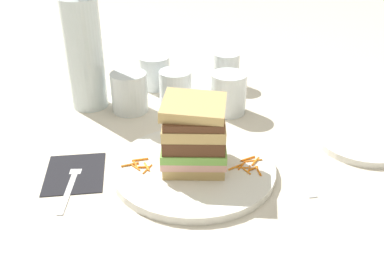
{
  "coord_description": "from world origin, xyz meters",
  "views": [
    {
      "loc": [
        -0.08,
        -0.66,
        0.44
      ],
      "look_at": [
        -0.01,
        0.01,
        0.05
      ],
      "focal_mm": 41.32,
      "sensor_mm": 36.0,
      "label": 1
    }
  ],
  "objects_px": {
    "napkin_dark": "(75,174)",
    "water_bottle": "(84,47)",
    "fork": "(72,180)",
    "empty_tumbler_3": "(129,92)",
    "side_plate": "(362,141)",
    "knife": "(291,166)",
    "sandwich": "(194,136)",
    "empty_tumbler_0": "(175,86)",
    "empty_tumbler_1": "(226,70)",
    "main_plate": "(194,169)",
    "juice_glass": "(228,95)",
    "empty_tumbler_2": "(155,72)"
  },
  "relations": [
    {
      "from": "main_plate",
      "to": "napkin_dark",
      "type": "bearing_deg",
      "value": 176.21
    },
    {
      "from": "juice_glass",
      "to": "water_bottle",
      "type": "relative_size",
      "value": 0.3
    },
    {
      "from": "empty_tumbler_1",
      "to": "empty_tumbler_2",
      "type": "bearing_deg",
      "value": 177.65
    },
    {
      "from": "main_plate",
      "to": "juice_glass",
      "type": "relative_size",
      "value": 3.18
    },
    {
      "from": "knife",
      "to": "main_plate",
      "type": "bearing_deg",
      "value": 179.82
    },
    {
      "from": "water_bottle",
      "to": "empty_tumbler_0",
      "type": "bearing_deg",
      "value": 2.04
    },
    {
      "from": "empty_tumbler_1",
      "to": "side_plate",
      "type": "height_order",
      "value": "empty_tumbler_1"
    },
    {
      "from": "fork",
      "to": "side_plate",
      "type": "distance_m",
      "value": 0.55
    },
    {
      "from": "empty_tumbler_2",
      "to": "empty_tumbler_3",
      "type": "height_order",
      "value": "empty_tumbler_3"
    },
    {
      "from": "knife",
      "to": "empty_tumbler_3",
      "type": "height_order",
      "value": "empty_tumbler_3"
    },
    {
      "from": "napkin_dark",
      "to": "empty_tumbler_1",
      "type": "xyz_separation_m",
      "value": [
        0.33,
        0.37,
        0.04
      ]
    },
    {
      "from": "water_bottle",
      "to": "side_plate",
      "type": "relative_size",
      "value": 1.73
    },
    {
      "from": "knife",
      "to": "water_bottle",
      "type": "height_order",
      "value": "water_bottle"
    },
    {
      "from": "juice_glass",
      "to": "empty_tumbler_3",
      "type": "xyz_separation_m",
      "value": [
        -0.22,
        0.03,
        0.0
      ]
    },
    {
      "from": "knife",
      "to": "side_plate",
      "type": "bearing_deg",
      "value": 21.09
    },
    {
      "from": "water_bottle",
      "to": "empty_tumbler_0",
      "type": "distance_m",
      "value": 0.22
    },
    {
      "from": "knife",
      "to": "empty_tumbler_0",
      "type": "bearing_deg",
      "value": 121.37
    },
    {
      "from": "fork",
      "to": "water_bottle",
      "type": "distance_m",
      "value": 0.33
    },
    {
      "from": "fork",
      "to": "empty_tumbler_3",
      "type": "relative_size",
      "value": 1.89
    },
    {
      "from": "main_plate",
      "to": "water_bottle",
      "type": "bearing_deg",
      "value": 124.78
    },
    {
      "from": "water_bottle",
      "to": "side_plate",
      "type": "xyz_separation_m",
      "value": [
        0.54,
        -0.23,
        -0.13
      ]
    },
    {
      "from": "fork",
      "to": "juice_glass",
      "type": "bearing_deg",
      "value": 37.54
    },
    {
      "from": "empty_tumbler_0",
      "to": "juice_glass",
      "type": "bearing_deg",
      "value": -33.28
    },
    {
      "from": "juice_glass",
      "to": "empty_tumbler_0",
      "type": "distance_m",
      "value": 0.13
    },
    {
      "from": "water_bottle",
      "to": "empty_tumbler_3",
      "type": "relative_size",
      "value": 3.45
    },
    {
      "from": "empty_tumbler_0",
      "to": "empty_tumbler_1",
      "type": "distance_m",
      "value": 0.15
    },
    {
      "from": "main_plate",
      "to": "napkin_dark",
      "type": "relative_size",
      "value": 2.29
    },
    {
      "from": "main_plate",
      "to": "empty_tumbler_0",
      "type": "height_order",
      "value": "empty_tumbler_0"
    },
    {
      "from": "knife",
      "to": "side_plate",
      "type": "relative_size",
      "value": 1.14
    },
    {
      "from": "side_plate",
      "to": "fork",
      "type": "bearing_deg",
      "value": -172.67
    },
    {
      "from": "knife",
      "to": "juice_glass",
      "type": "relative_size",
      "value": 2.23
    },
    {
      "from": "main_plate",
      "to": "empty_tumbler_1",
      "type": "distance_m",
      "value": 0.4
    },
    {
      "from": "empty_tumbler_1",
      "to": "side_plate",
      "type": "relative_size",
      "value": 0.47
    },
    {
      "from": "empty_tumbler_1",
      "to": "empty_tumbler_0",
      "type": "bearing_deg",
      "value": -149.35
    },
    {
      "from": "sandwich",
      "to": "fork",
      "type": "relative_size",
      "value": 0.74
    },
    {
      "from": "empty_tumbler_1",
      "to": "empty_tumbler_3",
      "type": "xyz_separation_m",
      "value": [
        -0.24,
        -0.12,
        0.0
      ]
    },
    {
      "from": "empty_tumbler_3",
      "to": "napkin_dark",
      "type": "bearing_deg",
      "value": -110.78
    },
    {
      "from": "napkin_dark",
      "to": "water_bottle",
      "type": "xyz_separation_m",
      "value": [
        0.0,
        0.28,
        0.14
      ]
    },
    {
      "from": "empty_tumbler_2",
      "to": "sandwich",
      "type": "bearing_deg",
      "value": -81.9
    },
    {
      "from": "side_plate",
      "to": "napkin_dark",
      "type": "bearing_deg",
      "value": -174.96
    },
    {
      "from": "fork",
      "to": "empty_tumbler_2",
      "type": "xyz_separation_m",
      "value": [
        0.15,
        0.4,
        0.03
      ]
    },
    {
      "from": "empty_tumbler_2",
      "to": "side_plate",
      "type": "height_order",
      "value": "empty_tumbler_2"
    },
    {
      "from": "knife",
      "to": "empty_tumbler_2",
      "type": "bearing_deg",
      "value": 120.62
    },
    {
      "from": "knife",
      "to": "empty_tumbler_1",
      "type": "distance_m",
      "value": 0.39
    },
    {
      "from": "sandwich",
      "to": "knife",
      "type": "relative_size",
      "value": 0.62
    },
    {
      "from": "napkin_dark",
      "to": "empty_tumbler_2",
      "type": "bearing_deg",
      "value": 67.86
    },
    {
      "from": "empty_tumbler_2",
      "to": "napkin_dark",
      "type": "bearing_deg",
      "value": -112.14
    },
    {
      "from": "main_plate",
      "to": "empty_tumbler_3",
      "type": "distance_m",
      "value": 0.29
    },
    {
      "from": "knife",
      "to": "empty_tumbler_0",
      "type": "xyz_separation_m",
      "value": [
        -0.19,
        0.3,
        0.03
      ]
    },
    {
      "from": "main_plate",
      "to": "sandwich",
      "type": "bearing_deg",
      "value": 85.4
    }
  ]
}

